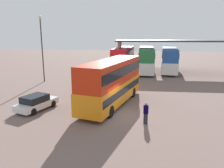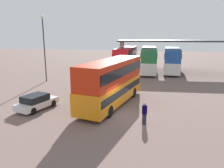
{
  "view_description": "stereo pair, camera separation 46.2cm",
  "coord_description": "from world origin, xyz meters",
  "px_view_note": "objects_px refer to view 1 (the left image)",
  "views": [
    {
      "loc": [
        2.47,
        -16.93,
        6.66
      ],
      "look_at": [
        -1.14,
        2.87,
        2.0
      ],
      "focal_mm": 35.08,
      "sensor_mm": 36.0,
      "label": 1
    },
    {
      "loc": [
        2.92,
        -16.84,
        6.66
      ],
      "look_at": [
        -1.14,
        2.87,
        2.0
      ],
      "focal_mm": 35.08,
      "sensor_mm": 36.0,
      "label": 2
    }
  ],
  "objects_px": {
    "pedestrian_waiting": "(146,113)",
    "double_decker_mid_row": "(146,59)",
    "lamppost_tall": "(42,42)",
    "double_decker_far_right": "(169,59)",
    "double_decker_near_canopy": "(123,59)",
    "parked_hatchback": "(36,102)",
    "double_decker_main": "(112,81)"
  },
  "relations": [
    {
      "from": "double_decker_near_canopy",
      "to": "pedestrian_waiting",
      "type": "distance_m",
      "value": 22.79
    },
    {
      "from": "double_decker_mid_row",
      "to": "double_decker_far_right",
      "type": "relative_size",
      "value": 1.04
    },
    {
      "from": "double_decker_far_right",
      "to": "lamppost_tall",
      "type": "bearing_deg",
      "value": 124.94
    },
    {
      "from": "lamppost_tall",
      "to": "double_decker_mid_row",
      "type": "bearing_deg",
      "value": 37.22
    },
    {
      "from": "double_decker_main",
      "to": "lamppost_tall",
      "type": "xyz_separation_m",
      "value": [
        -11.29,
        8.32,
        3.24
      ]
    },
    {
      "from": "double_decker_main",
      "to": "double_decker_far_right",
      "type": "bearing_deg",
      "value": -6.8
    },
    {
      "from": "pedestrian_waiting",
      "to": "double_decker_mid_row",
      "type": "bearing_deg",
      "value": -33.22
    },
    {
      "from": "double_decker_main",
      "to": "pedestrian_waiting",
      "type": "distance_m",
      "value": 5.53
    },
    {
      "from": "pedestrian_waiting",
      "to": "parked_hatchback",
      "type": "bearing_deg",
      "value": 46.71
    },
    {
      "from": "parked_hatchback",
      "to": "double_decker_mid_row",
      "type": "xyz_separation_m",
      "value": [
        9.02,
        21.65,
        1.66
      ]
    },
    {
      "from": "double_decker_main",
      "to": "lamppost_tall",
      "type": "distance_m",
      "value": 14.39
    },
    {
      "from": "double_decker_main",
      "to": "pedestrian_waiting",
      "type": "height_order",
      "value": "double_decker_main"
    },
    {
      "from": "double_decker_near_canopy",
      "to": "pedestrian_waiting",
      "type": "bearing_deg",
      "value": -166.12
    },
    {
      "from": "double_decker_main",
      "to": "double_decker_near_canopy",
      "type": "relative_size",
      "value": 1.02
    },
    {
      "from": "double_decker_main",
      "to": "lamppost_tall",
      "type": "relative_size",
      "value": 1.17
    },
    {
      "from": "double_decker_mid_row",
      "to": "double_decker_far_right",
      "type": "bearing_deg",
      "value": -79.87
    },
    {
      "from": "parked_hatchback",
      "to": "pedestrian_waiting",
      "type": "bearing_deg",
      "value": -82.05
    },
    {
      "from": "parked_hatchback",
      "to": "pedestrian_waiting",
      "type": "distance_m",
      "value": 9.8
    },
    {
      "from": "double_decker_near_canopy",
      "to": "double_decker_mid_row",
      "type": "relative_size",
      "value": 0.92
    },
    {
      "from": "double_decker_main",
      "to": "parked_hatchback",
      "type": "distance_m",
      "value": 7.13
    },
    {
      "from": "parked_hatchback",
      "to": "lamppost_tall",
      "type": "height_order",
      "value": "lamppost_tall"
    },
    {
      "from": "double_decker_main",
      "to": "double_decker_far_right",
      "type": "distance_m",
      "value": 20.86
    },
    {
      "from": "double_decker_far_right",
      "to": "lamppost_tall",
      "type": "distance_m",
      "value": 21.52
    },
    {
      "from": "parked_hatchback",
      "to": "lamppost_tall",
      "type": "xyz_separation_m",
      "value": [
        -4.92,
        11.06,
        4.9
      ]
    },
    {
      "from": "parked_hatchback",
      "to": "double_decker_near_canopy",
      "type": "relative_size",
      "value": 0.41
    },
    {
      "from": "parked_hatchback",
      "to": "double_decker_main",
      "type": "bearing_deg",
      "value": -50.42
    },
    {
      "from": "double_decker_near_canopy",
      "to": "double_decker_far_right",
      "type": "distance_m",
      "value": 8.1
    },
    {
      "from": "double_decker_mid_row",
      "to": "pedestrian_waiting",
      "type": "bearing_deg",
      "value": 179.56
    },
    {
      "from": "lamppost_tall",
      "to": "pedestrian_waiting",
      "type": "xyz_separation_m",
      "value": [
        14.62,
        -12.49,
        -4.72
      ]
    },
    {
      "from": "lamppost_tall",
      "to": "pedestrian_waiting",
      "type": "bearing_deg",
      "value": -40.51
    },
    {
      "from": "double_decker_main",
      "to": "parked_hatchback",
      "type": "height_order",
      "value": "double_decker_main"
    },
    {
      "from": "double_decker_main",
      "to": "pedestrian_waiting",
      "type": "relative_size",
      "value": 6.22
    }
  ]
}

